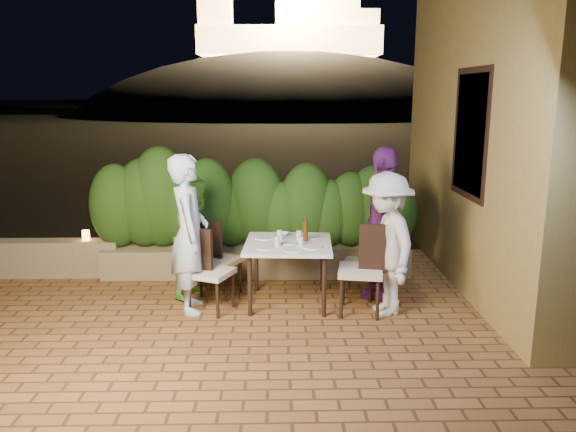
{
  "coord_description": "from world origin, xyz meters",
  "views": [
    {
      "loc": [
        0.47,
        -5.19,
        2.48
      ],
      "look_at": [
        0.61,
        1.29,
        1.05
      ],
      "focal_mm": 35.0,
      "sensor_mm": 36.0,
      "label": 1
    }
  ],
  "objects_px": {
    "chair_right_back": "(360,262)",
    "beer_bottle": "(306,228)",
    "dining_table": "(288,273)",
    "diner_blue": "(189,234)",
    "diner_green": "(197,237)",
    "diner_purple": "(384,223)",
    "chair_left_front": "(211,271)",
    "diner_white": "(386,244)",
    "parapet_lamp": "(86,235)",
    "bowl": "(283,234)",
    "chair_right_front": "(361,269)",
    "chair_left_back": "(220,259)"
  },
  "relations": [
    {
      "from": "chair_right_back",
      "to": "beer_bottle",
      "type": "bearing_deg",
      "value": 31.8
    },
    {
      "from": "dining_table",
      "to": "diner_blue",
      "type": "relative_size",
      "value": 0.56
    },
    {
      "from": "diner_green",
      "to": "diner_purple",
      "type": "height_order",
      "value": "diner_purple"
    },
    {
      "from": "beer_bottle",
      "to": "diner_purple",
      "type": "xyz_separation_m",
      "value": [
        0.96,
        0.13,
        0.03
      ]
    },
    {
      "from": "chair_left_front",
      "to": "diner_white",
      "type": "xyz_separation_m",
      "value": [
        1.99,
        -0.11,
        0.33
      ]
    },
    {
      "from": "dining_table",
      "to": "diner_white",
      "type": "bearing_deg",
      "value": -16.91
    },
    {
      "from": "dining_table",
      "to": "chair_left_front",
      "type": "height_order",
      "value": "chair_left_front"
    },
    {
      "from": "parapet_lamp",
      "to": "chair_left_front",
      "type": "bearing_deg",
      "value": -35.72
    },
    {
      "from": "bowl",
      "to": "diner_purple",
      "type": "height_order",
      "value": "diner_purple"
    },
    {
      "from": "diner_green",
      "to": "diner_purple",
      "type": "xyz_separation_m",
      "value": [
        2.28,
        -0.09,
        0.19
      ]
    },
    {
      "from": "diner_white",
      "to": "parapet_lamp",
      "type": "bearing_deg",
      "value": -122.51
    },
    {
      "from": "chair_left_front",
      "to": "chair_right_front",
      "type": "bearing_deg",
      "value": 20.6
    },
    {
      "from": "chair_right_back",
      "to": "parapet_lamp",
      "type": "xyz_separation_m",
      "value": [
        -3.64,
        0.89,
        0.13
      ]
    },
    {
      "from": "bowl",
      "to": "chair_right_back",
      "type": "distance_m",
      "value": 1.02
    },
    {
      "from": "chair_left_back",
      "to": "beer_bottle",
      "type": "bearing_deg",
      "value": 14.95
    },
    {
      "from": "beer_bottle",
      "to": "chair_left_back",
      "type": "distance_m",
      "value": 1.15
    },
    {
      "from": "chair_left_back",
      "to": "diner_purple",
      "type": "height_order",
      "value": "diner_purple"
    },
    {
      "from": "chair_left_front",
      "to": "diner_purple",
      "type": "bearing_deg",
      "value": 35.88
    },
    {
      "from": "chair_right_front",
      "to": "chair_left_back",
      "type": "bearing_deg",
      "value": -11.16
    },
    {
      "from": "diner_green",
      "to": "parapet_lamp",
      "type": "bearing_deg",
      "value": 89.83
    },
    {
      "from": "chair_left_front",
      "to": "diner_green",
      "type": "bearing_deg",
      "value": 136.33
    },
    {
      "from": "beer_bottle",
      "to": "diner_purple",
      "type": "relative_size",
      "value": 0.17
    },
    {
      "from": "chair_right_front",
      "to": "diner_blue",
      "type": "bearing_deg",
      "value": 5.57
    },
    {
      "from": "dining_table",
      "to": "chair_left_front",
      "type": "relative_size",
      "value": 1.05
    },
    {
      "from": "dining_table",
      "to": "diner_white",
      "type": "distance_m",
      "value": 1.23
    },
    {
      "from": "diner_green",
      "to": "parapet_lamp",
      "type": "height_order",
      "value": "diner_green"
    },
    {
      "from": "chair_left_back",
      "to": "chair_right_back",
      "type": "distance_m",
      "value": 1.73
    },
    {
      "from": "diner_blue",
      "to": "chair_right_front",
      "type": "bearing_deg",
      "value": -103.0
    },
    {
      "from": "diner_purple",
      "to": "diner_green",
      "type": "bearing_deg",
      "value": -66.65
    },
    {
      "from": "beer_bottle",
      "to": "chair_right_back",
      "type": "bearing_deg",
      "value": 11.91
    },
    {
      "from": "beer_bottle",
      "to": "diner_purple",
      "type": "bearing_deg",
      "value": 7.96
    },
    {
      "from": "chair_right_back",
      "to": "diner_white",
      "type": "distance_m",
      "value": 0.7
    },
    {
      "from": "beer_bottle",
      "to": "diner_green",
      "type": "distance_m",
      "value": 1.35
    },
    {
      "from": "bowl",
      "to": "chair_left_back",
      "type": "height_order",
      "value": "chair_left_back"
    },
    {
      "from": "chair_right_front",
      "to": "bowl",
      "type": "bearing_deg",
      "value": -27.41
    },
    {
      "from": "bowl",
      "to": "diner_white",
      "type": "distance_m",
      "value": 1.34
    },
    {
      "from": "dining_table",
      "to": "chair_left_front",
      "type": "distance_m",
      "value": 0.93
    },
    {
      "from": "diner_green",
      "to": "diner_purple",
      "type": "bearing_deg",
      "value": -66.39
    },
    {
      "from": "chair_left_front",
      "to": "chair_right_back",
      "type": "relative_size",
      "value": 1.1
    },
    {
      "from": "beer_bottle",
      "to": "diner_white",
      "type": "bearing_deg",
      "value": -24.64
    },
    {
      "from": "chair_right_front",
      "to": "diner_blue",
      "type": "xyz_separation_m",
      "value": [
        -1.94,
        0.14,
        0.38
      ]
    },
    {
      "from": "dining_table",
      "to": "chair_right_back",
      "type": "xyz_separation_m",
      "value": [
        0.89,
        0.22,
        0.06
      ]
    },
    {
      "from": "chair_right_back",
      "to": "parapet_lamp",
      "type": "height_order",
      "value": "chair_right_back"
    },
    {
      "from": "diner_blue",
      "to": "bowl",
      "type": "bearing_deg",
      "value": -72.87
    },
    {
      "from": "chair_left_back",
      "to": "diner_green",
      "type": "relative_size",
      "value": 0.63
    },
    {
      "from": "chair_right_back",
      "to": "diner_white",
      "type": "relative_size",
      "value": 0.54
    },
    {
      "from": "diner_blue",
      "to": "diner_green",
      "type": "distance_m",
      "value": 0.52
    },
    {
      "from": "chair_left_front",
      "to": "chair_left_back",
      "type": "height_order",
      "value": "chair_left_front"
    },
    {
      "from": "chair_right_back",
      "to": "diner_purple",
      "type": "height_order",
      "value": "diner_purple"
    },
    {
      "from": "parapet_lamp",
      "to": "diner_purple",
      "type": "bearing_deg",
      "value": -12.93
    }
  ]
}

